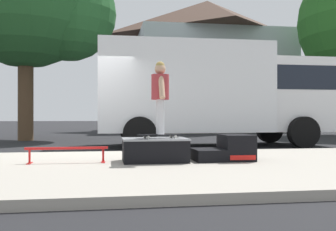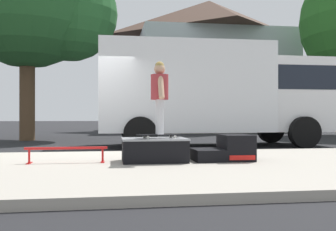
% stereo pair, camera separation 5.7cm
% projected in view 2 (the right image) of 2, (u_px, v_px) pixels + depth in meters
% --- Properties ---
extents(ground_plane, '(140.00, 140.00, 0.00)m').
position_uv_depth(ground_plane, '(84.00, 155.00, 9.11)').
color(ground_plane, black).
extents(sidewalk_slab, '(50.00, 5.00, 0.12)m').
position_uv_depth(sidewalk_slab, '(71.00, 169.00, 6.14)').
color(sidewalk_slab, '#A8A093').
rests_on(sidewalk_slab, ground).
extents(skate_box, '(1.11, 0.79, 0.40)m').
position_uv_depth(skate_box, '(154.00, 149.00, 6.69)').
color(skate_box, black).
rests_on(skate_box, sidewalk_slab).
extents(kicker_ramp, '(1.03, 0.72, 0.46)m').
position_uv_depth(kicker_ramp, '(227.00, 150.00, 6.89)').
color(kicker_ramp, black).
rests_on(kicker_ramp, sidewalk_slab).
extents(grind_rail, '(1.36, 0.28, 0.27)m').
position_uv_depth(grind_rail, '(66.00, 151.00, 6.52)').
color(grind_rail, red).
rests_on(grind_rail, sidewalk_slab).
extents(skateboard, '(0.81, 0.38, 0.07)m').
position_uv_depth(skateboard, '(160.00, 135.00, 6.70)').
color(skateboard, black).
rests_on(skateboard, skate_box).
extents(skater_kid, '(0.31, 0.65, 1.26)m').
position_uv_depth(skater_kid, '(160.00, 91.00, 6.70)').
color(skater_kid, silver).
rests_on(skater_kid, skateboard).
extents(box_truck, '(6.91, 2.63, 3.05)m').
position_uv_depth(box_truck, '(214.00, 90.00, 11.85)').
color(box_truck, white).
rests_on(box_truck, ground).
extents(house_behind, '(9.54, 8.22, 8.40)m').
position_uv_depth(house_behind, '(210.00, 65.00, 24.93)').
color(house_behind, silver).
rests_on(house_behind, ground).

